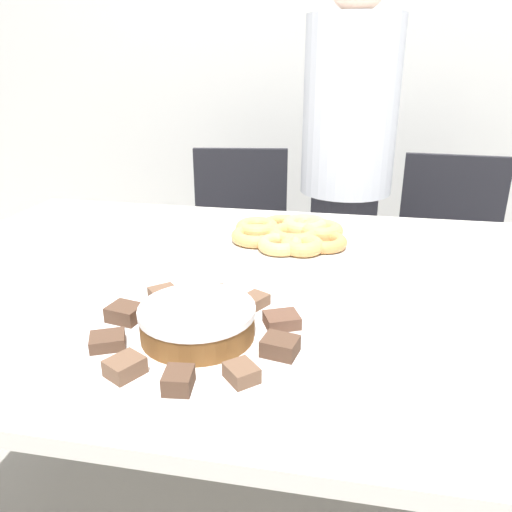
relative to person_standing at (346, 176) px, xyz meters
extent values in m
cube|color=silver|center=(-0.15, 0.74, 0.49)|extent=(8.00, 0.05, 2.60)
cube|color=silver|center=(-0.15, -0.88, -0.06)|extent=(1.65, 1.06, 0.03)
cylinder|color=silver|center=(-0.92, -0.42, -0.44)|extent=(0.06, 0.06, 0.74)
cylinder|color=#383842|center=(0.00, 0.00, -0.44)|extent=(0.25, 0.25, 0.75)
cylinder|color=silver|center=(0.00, 0.00, 0.24)|extent=(0.33, 0.33, 0.60)
cylinder|color=black|center=(-0.41, 0.00, -0.81)|extent=(0.44, 0.44, 0.01)
cylinder|color=#262626|center=(-0.41, 0.00, -0.60)|extent=(0.06, 0.06, 0.39)
cube|color=black|center=(-0.41, 0.00, -0.39)|extent=(0.50, 0.50, 0.04)
cube|color=black|center=(-0.44, 0.20, -0.16)|extent=(0.40, 0.09, 0.42)
cylinder|color=black|center=(0.41, 0.00, -0.81)|extent=(0.44, 0.44, 0.01)
cylinder|color=#262626|center=(0.41, 0.00, -0.60)|extent=(0.06, 0.06, 0.39)
cube|color=black|center=(0.41, 0.00, -0.39)|extent=(0.47, 0.47, 0.04)
cube|color=black|center=(0.43, 0.20, -0.16)|extent=(0.40, 0.06, 0.42)
cylinder|color=white|center=(-0.22, -1.16, -0.04)|extent=(0.39, 0.39, 0.01)
cylinder|color=white|center=(-0.12, -0.65, -0.04)|extent=(0.39, 0.39, 0.01)
cylinder|color=brown|center=(-0.22, -1.16, -0.01)|extent=(0.19, 0.19, 0.04)
cylinder|color=white|center=(-0.22, -1.16, 0.01)|extent=(0.19, 0.19, 0.01)
cube|color=brown|center=(-0.29, -1.28, -0.02)|extent=(0.06, 0.07, 0.03)
cube|color=#513828|center=(-0.20, -1.30, -0.02)|extent=(0.04, 0.05, 0.03)
cube|color=brown|center=(-0.12, -1.26, -0.02)|extent=(0.06, 0.06, 0.02)
cube|color=#513828|center=(-0.08, -1.19, -0.02)|extent=(0.06, 0.06, 0.03)
cube|color=brown|center=(-0.09, -1.10, -0.02)|extent=(0.07, 0.07, 0.02)
cube|color=brown|center=(-0.15, -1.03, -0.02)|extent=(0.06, 0.06, 0.02)
cube|color=brown|center=(-0.23, -1.01, -0.02)|extent=(0.05, 0.05, 0.02)
cube|color=brown|center=(-0.32, -1.05, -0.02)|extent=(0.07, 0.07, 0.03)
cube|color=#513828|center=(-0.36, -1.13, -0.02)|extent=(0.07, 0.06, 0.03)
cube|color=#513828|center=(-0.35, -1.22, -0.02)|extent=(0.07, 0.06, 0.02)
torus|color=tan|center=(-0.12, -0.65, -0.02)|extent=(0.13, 0.13, 0.03)
torus|color=#E5AD66|center=(-0.14, -0.73, -0.02)|extent=(0.11, 0.11, 0.03)
torus|color=tan|center=(-0.09, -0.73, -0.02)|extent=(0.10, 0.10, 0.03)
torus|color=#D18E4C|center=(-0.04, -0.69, -0.02)|extent=(0.12, 0.12, 0.03)
torus|color=tan|center=(-0.05, -0.62, -0.02)|extent=(0.11, 0.11, 0.04)
torus|color=#E5AD66|center=(-0.10, -0.59, -0.02)|extent=(0.12, 0.12, 0.04)
torus|color=tan|center=(-0.15, -0.57, -0.02)|extent=(0.12, 0.12, 0.03)
torus|color=tan|center=(-0.22, -0.62, -0.02)|extent=(0.11, 0.11, 0.04)
torus|color=tan|center=(-0.21, -0.68, -0.02)|extent=(0.13, 0.13, 0.03)
camera|label=1|loc=(0.01, -1.85, 0.39)|focal=35.00mm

